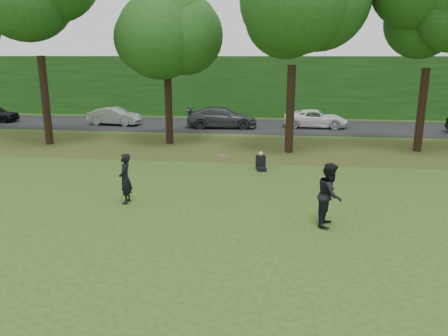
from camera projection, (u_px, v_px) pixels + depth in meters
The scene contains 10 objects.
ground at pixel (154, 242), 12.33m from camera, with size 120.00×120.00×0.00m, color #2A4B17.
leaf_litter at pixel (217, 148), 24.81m from camera, with size 60.00×7.00×0.01m, color #49411A.
street at pixel (232, 125), 32.49m from camera, with size 70.00×7.00×0.02m, color black.
far_hedge at pixel (240, 86), 37.62m from camera, with size 70.00×3.00×5.00m, color #1A4212.
player_left at pixel (125, 179), 15.36m from camera, with size 0.66×0.43×1.80m, color black.
player_right at pixel (330, 195), 13.32m from camera, with size 0.96×0.75×1.98m, color black.
parked_cars at pixel (233, 118), 31.56m from camera, with size 39.40×3.25×1.46m.
frisbee at pixel (222, 156), 14.21m from camera, with size 0.36×0.36×0.08m.
seated_person at pixel (261, 163), 20.05m from camera, with size 0.55×0.80×0.83m.
tree_line at pixel (210, 1), 22.81m from camera, with size 55.30×7.90×12.31m.
Camera 1 is at (3.40, -11.06, 5.14)m, focal length 35.00 mm.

